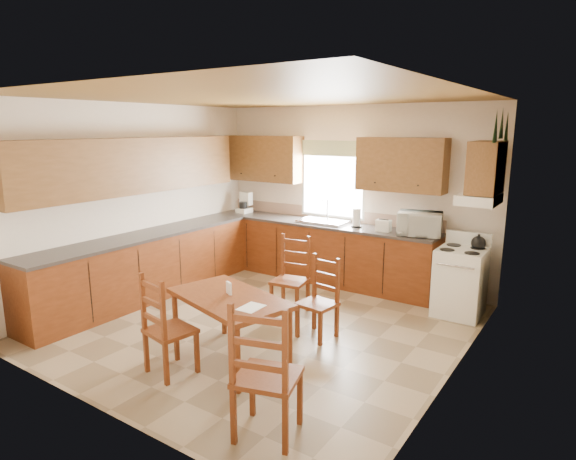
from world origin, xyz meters
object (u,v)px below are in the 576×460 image
Objects in this scene: stove at (460,283)px; chair_near_right at (267,368)px; dining_table at (230,328)px; chair_near_left at (170,324)px; chair_far_right at (317,299)px; chair_far_left at (290,276)px; microwave at (420,224)px.

chair_near_right is at bearing -100.09° from stove.
dining_table is 1.28× the size of chair_near_left.
chair_near_left reaches higher than chair_far_right.
chair_near_right is 1.21× the size of chair_far_right.
chair_near_left reaches higher than chair_far_left.
dining_table is (-0.98, -2.84, -0.73)m from microwave.
chair_near_left reaches higher than stove.
chair_far_right is at bearing -106.42° from chair_near_left.
microwave is 1.94m from chair_far_left.
chair_near_left is at bearing -104.37° from dining_table.
chair_near_left is 1.09× the size of chair_far_right.
chair_near_left is (-1.93, -3.11, 0.08)m from stove.
chair_far_right is at bearing -88.05° from chair_near_right.
chair_far_left is at bearing -147.76° from stove.
chair_near_left is at bearing -109.84° from chair_far_right.
microwave reaches higher than chair_far_right.
stove is 3.42m from chair_near_right.
chair_near_left reaches higher than dining_table.
dining_table is at bearing -53.11° from chair_near_right.
microwave is at bearing 158.41° from stove.
chair_near_left is at bearing -101.31° from chair_far_left.
chair_far_right is at bearing 79.84° from dining_table.
stove is 0.92× the size of chair_far_right.
stove is at bearing -116.26° from chair_near_right.
microwave reaches higher than chair_near_left.
microwave reaches higher than chair_far_left.
chair_far_left is at bearing -82.35° from chair_near_left.
dining_table is 1.15× the size of chair_near_right.
stove is 1.59× the size of microwave.
chair_far_right is (-1.16, -1.61, 0.04)m from stove.
chair_near_left is 0.90× the size of chair_near_right.
stove is at bearing 24.51° from chair_far_left.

